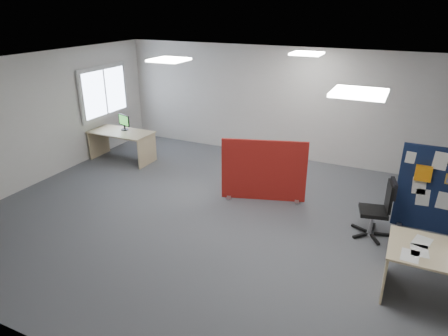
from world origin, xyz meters
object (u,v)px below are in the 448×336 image
at_px(monitor_second, 124,122).
at_px(office_chair, 381,205).
at_px(second_desk, 123,138).
at_px(red_divider, 264,171).

bearing_deg(monitor_second, office_chair, 8.44).
xyz_separation_m(monitor_second, office_chair, (6.07, -1.17, -0.37)).
relative_size(second_desk, office_chair, 1.52).
bearing_deg(monitor_second, second_desk, -69.92).
bearing_deg(office_chair, red_divider, 156.12).
bearing_deg(second_desk, red_divider, -8.79).
xyz_separation_m(red_divider, office_chair, (2.19, -0.46, -0.03)).
relative_size(red_divider, second_desk, 1.03).
bearing_deg(red_divider, monitor_second, 152.25).
xyz_separation_m(second_desk, office_chair, (6.07, -1.06, 0.03)).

